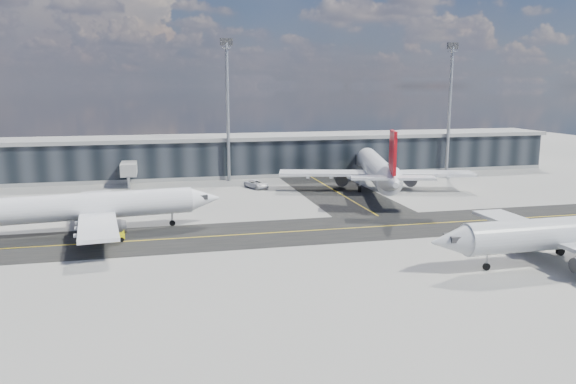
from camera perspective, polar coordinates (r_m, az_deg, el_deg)
name	(u,v)px	position (r m, az deg, el deg)	size (l,w,h in m)	color
ground	(276,241)	(71.93, -1.20, -4.98)	(300.00, 300.00, 0.00)	gray
taxiway_lanes	(287,220)	(82.89, -0.08, -2.86)	(180.00, 63.00, 0.03)	black
terminal_concourse	(225,157)	(124.49, -6.42, 3.55)	(152.00, 19.80, 8.80)	black
floodlight_masts	(228,105)	(116.71, -6.15, 8.75)	(102.50, 0.70, 28.90)	gray
airliner_af	(85,207)	(79.80, -19.90, -1.43)	(36.39, 31.08, 10.77)	white
airliner_redtail	(377,169)	(105.68, 9.05, 2.29)	(36.68, 42.65, 12.78)	white
baggage_tug	(116,235)	(74.75, -17.07, -4.22)	(2.72, 1.65, 1.60)	#FEF30D
service_van	(257,184)	(108.79, -3.20, 0.81)	(2.63, 5.71, 1.59)	white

